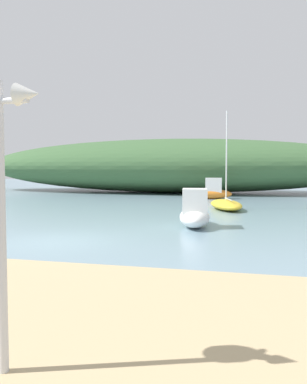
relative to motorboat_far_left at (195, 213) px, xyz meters
The scene contains 5 objects.
ground_plane 5.95m from the motorboat_far_left, 131.82° to the right, with size 120.00×120.00×0.00m, color #7A99A8.
distant_hill 23.04m from the motorboat_far_left, 104.79° to the left, with size 38.22×10.73×5.04m, color #3D6038.
motorboat_far_left is the anchor object (origin of this frame).
sailboat_west_reach 7.45m from the motorboat_far_left, 84.74° to the left, with size 2.74×4.65×5.62m.
motorboat_by_sandbar 14.92m from the motorboat_far_left, 94.22° to the left, with size 3.56×1.39×1.59m.
Camera 1 is at (6.54, -12.57, 2.48)m, focal length 39.44 mm.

